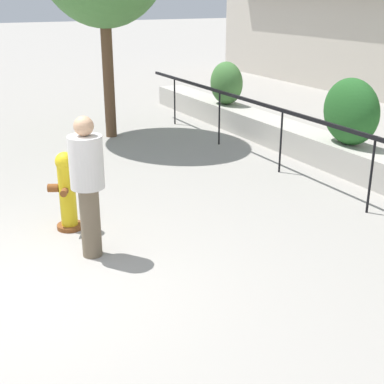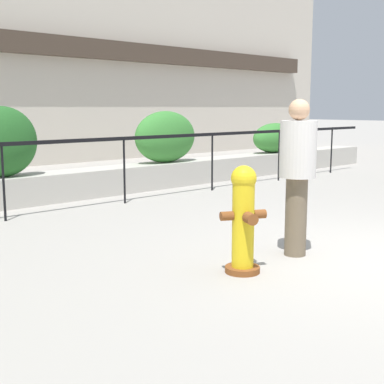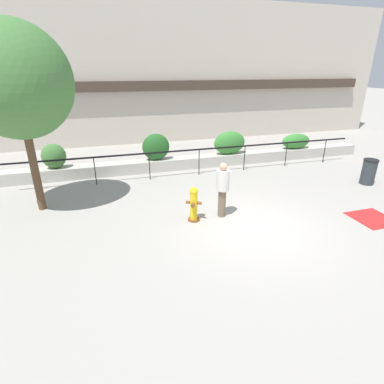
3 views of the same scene
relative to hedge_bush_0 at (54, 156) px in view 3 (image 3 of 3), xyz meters
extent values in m
plane|color=#9E9991|center=(5.84, -6.00, -1.01)|extent=(120.00, 120.00, 0.00)
cube|color=beige|center=(5.84, 6.00, 2.99)|extent=(30.00, 1.00, 8.00)
cube|color=#3F3328|center=(5.84, 5.32, 2.35)|extent=(27.00, 0.36, 0.56)
cube|color=#B7B2A8|center=(5.84, 0.00, -0.76)|extent=(18.00, 0.70, 0.50)
cube|color=black|center=(5.84, -1.10, 0.11)|extent=(15.00, 0.05, 0.06)
cylinder|color=black|center=(-0.59, -1.10, -0.43)|extent=(0.04, 0.04, 1.15)
cylinder|color=black|center=(1.55, -1.10, -0.43)|extent=(0.04, 0.04, 1.15)
cylinder|color=black|center=(3.69, -1.10, -0.43)|extent=(0.04, 0.04, 1.15)
cylinder|color=black|center=(5.84, -1.10, -0.43)|extent=(0.04, 0.04, 1.15)
cylinder|color=black|center=(7.98, -1.10, -0.43)|extent=(0.04, 0.04, 1.15)
cylinder|color=black|center=(10.12, -1.10, -0.43)|extent=(0.04, 0.04, 1.15)
cylinder|color=black|center=(12.27, -1.10, -0.43)|extent=(0.04, 0.04, 1.15)
ellipsoid|color=#427538|center=(0.00, 0.00, 0.00)|extent=(0.95, 0.70, 1.01)
ellipsoid|color=#235B23|center=(4.19, 0.00, 0.08)|extent=(1.20, 0.65, 1.17)
ellipsoid|color=#387F33|center=(7.71, 0.00, 0.03)|extent=(1.54, 0.67, 1.07)
ellipsoid|color=#387F33|center=(11.36, 0.00, -0.13)|extent=(1.53, 0.66, 0.75)
cylinder|color=brown|center=(4.37, -5.11, -0.98)|extent=(0.47, 0.47, 0.06)
cylinder|color=gold|center=(4.37, -5.11, -0.52)|extent=(0.29, 0.29, 0.85)
sphere|color=gold|center=(4.37, -5.11, -0.05)|extent=(0.25, 0.25, 0.25)
cylinder|color=brown|center=(4.29, -5.27, -0.42)|extent=(0.16, 0.18, 0.11)
cylinder|color=brown|center=(4.22, -5.03, -0.42)|extent=(0.15, 0.14, 0.09)
cylinder|color=brown|center=(4.53, -5.18, -0.42)|extent=(0.15, 0.14, 0.09)
cylinder|color=brown|center=(-0.17, -2.89, 0.31)|extent=(0.24, 0.24, 2.63)
ellipsoid|color=#427538|center=(-0.17, -2.89, 2.94)|extent=(3.09, 2.78, 3.25)
cylinder|color=brown|center=(5.29, -5.08, -0.57)|extent=(0.24, 0.24, 0.88)
cylinder|color=silver|center=(5.29, -5.08, 0.18)|extent=(0.40, 0.40, 0.62)
sphere|color=tan|center=(5.29, -5.08, 0.61)|extent=(0.23, 0.23, 0.23)
cube|color=#B22323|center=(9.69, -6.60, -1.00)|extent=(1.19, 1.19, 0.01)
cylinder|color=#2D3338|center=(11.92, -4.11, -0.53)|extent=(0.52, 0.52, 0.95)
cylinder|color=black|center=(11.92, -4.11, -0.03)|extent=(0.55, 0.55, 0.06)
camera|label=1|loc=(11.06, -6.73, 2.00)|focal=50.00mm
camera|label=2|loc=(0.46, -8.54, 0.63)|focal=50.00mm
camera|label=3|loc=(1.98, -12.86, 3.27)|focal=28.00mm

